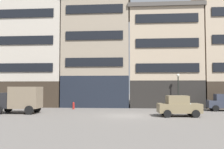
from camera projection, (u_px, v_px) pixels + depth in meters
The scene contains 9 objects.
ground_plane at pixel (126, 116), 21.06m from camera, with size 120.00×120.00×0.00m, color #605B56.
building_far_left at pixel (33, 42), 32.96m from camera, with size 10.19×6.97×17.76m.
building_center_left at pixel (98, 53), 32.18m from camera, with size 9.08×6.97×14.53m.
building_center_right at pixel (163, 58), 31.47m from camera, with size 9.51×6.97×13.01m.
delivery_truck_near at pixel (20, 99), 22.93m from camera, with size 4.38×2.20×2.62m.
sedan_dark at pixel (179, 106), 20.55m from camera, with size 3.78×2.02×1.83m.
pedestrian_officer at pixel (5, 100), 27.75m from camera, with size 0.50×0.50×1.79m.
streetlamp_curbside at pixel (178, 86), 27.16m from camera, with size 0.32×0.32×4.12m.
fire_hydrant_curbside at pixel (74, 106), 27.08m from camera, with size 0.24×0.24×0.83m.
Camera 1 is at (0.29, -21.26, 2.62)m, focal length 37.36 mm.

